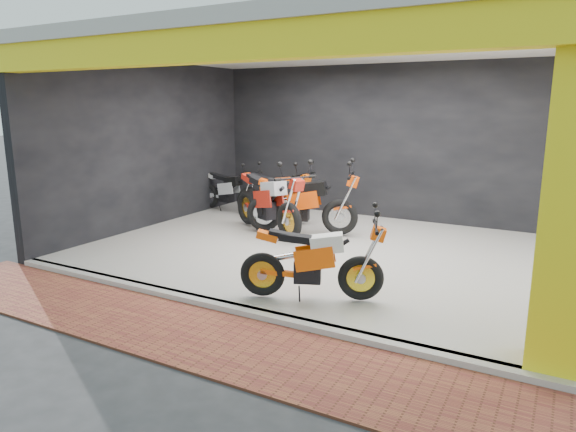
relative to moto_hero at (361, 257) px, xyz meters
The scene contains 14 objects.
ground 1.64m from the moto_hero, behind, with size 80.00×80.00×0.00m, color #2D2D30.
showroom_floor 2.65m from the moto_hero, 125.15° to the left, with size 8.00×6.00×0.10m, color beige.
showroom_ceiling 3.87m from the moto_hero, 125.15° to the left, with size 8.40×6.40×0.20m, color beige.
back_wall 5.51m from the moto_hero, 105.88° to the left, with size 8.20×0.20×3.50m, color black.
left_wall 6.05m from the moto_hero, 159.37° to the left, with size 0.20×6.20×3.50m, color black.
corner_column 2.58m from the moto_hero, 15.97° to the right, with size 0.50×0.50×3.50m, color yellow.
header_beam_front 3.12m from the moto_hero, 148.67° to the right, with size 8.40×0.30×0.40m, color yellow.
floor_kerb 1.86m from the moto_hero, 148.11° to the right, with size 8.00×0.20×0.10m, color beige.
paver_front 2.36m from the moto_hero, 131.02° to the right, with size 9.00×1.40×0.03m, color brown.
moto_hero is the anchor object (origin of this frame).
moto_row_a 3.18m from the moto_hero, 135.82° to the left, with size 2.41×0.89×1.47m, color #AF2012, non-canonical shape.
moto_row_b 3.43m from the moto_hero, 117.87° to the left, with size 2.36×0.87×1.44m, color #E14509, non-canonical shape.
moto_row_c 4.59m from the moto_hero, 128.35° to the left, with size 2.14×0.79×1.31m, color #E85309, non-canonical shape.
moto_row_d 5.72m from the moto_hero, 138.43° to the left, with size 1.94×0.72×1.19m, color #A8ABB0, non-canonical shape.
Camera 1 is at (3.71, -6.09, 2.61)m, focal length 32.00 mm.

